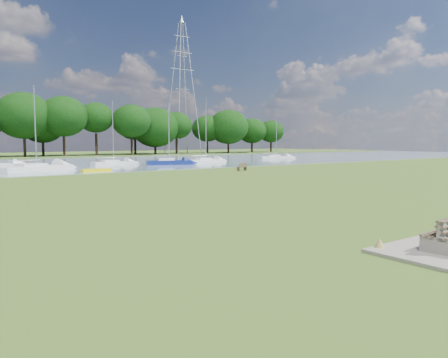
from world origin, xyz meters
TOP-DOWN VIEW (x-y plane):
  - ground at (0.00, 0.00)m, footprint 220.00×220.00m
  - river at (0.00, 42.00)m, footprint 220.00×40.00m
  - riverbank_bench at (16.77, 16.64)m, footprint 1.39×0.65m
  - kayak at (3.31, 24.00)m, footprint 3.16×0.97m
  - pylon at (41.39, 70.00)m, footprint 6.41×4.49m
  - sailboat_1 at (15.83, 31.18)m, footprint 6.16×3.22m
  - sailboat_2 at (9.46, 34.69)m, footprint 5.93×2.12m
  - sailboat_3 at (-1.58, 28.41)m, footprint 8.13×5.03m
  - sailboat_4 at (40.67, 36.85)m, footprint 6.10×3.51m
  - sailboat_6 at (22.73, 32.56)m, footprint 6.20×2.16m

SIDE VIEW (x-z plane):
  - ground at x=0.00m, z-range 0.00..0.00m
  - river at x=0.00m, z-range -0.05..0.05m
  - kayak at x=3.31m, z-range 0.05..0.36m
  - riverbank_bench at x=16.77m, z-range 0.00..0.83m
  - sailboat_4 at x=40.67m, z-range -3.02..3.91m
  - sailboat_2 at x=9.46m, z-range -3.73..4.67m
  - sailboat_6 at x=22.73m, z-range -4.21..5.20m
  - sailboat_3 at x=-1.58m, z-range -3.92..4.99m
  - sailboat_1 at x=15.83m, z-range -3.52..4.68m
  - pylon at x=41.39m, z-range 3.82..36.13m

